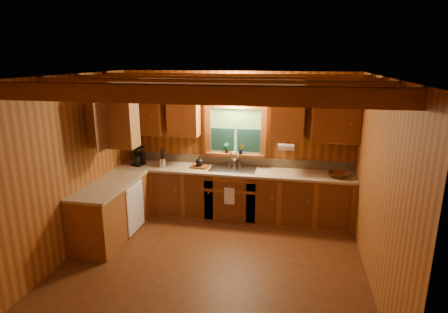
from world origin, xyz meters
The scene contains 20 objects.
room centered at (0.00, 0.00, 1.30)m, with size 4.20×4.20×4.20m.
ceiling_beams centered at (0.00, 0.00, 2.49)m, with size 4.20×2.54×0.18m.
base_cabinets centered at (-0.49, 1.28, 0.43)m, with size 4.20×2.22×0.86m.
countertop centered at (-0.48, 1.29, 0.88)m, with size 4.20×2.24×0.04m.
backsplash centered at (0.00, 1.89, 0.98)m, with size 4.20×0.02×0.16m, color tan.
dishwasher_panel centered at (-1.47, 0.68, 0.43)m, with size 0.02×0.60×0.80m, color white.
upper_cabinets centered at (-0.56, 1.42, 1.84)m, with size 4.19×1.77×0.78m.
window centered at (0.00, 1.87, 1.53)m, with size 1.12×0.08×1.00m.
window_sill centered at (0.00, 1.82, 1.12)m, with size 1.06×0.14×0.04m, color brown.
wall_sconce centered at (0.00, 1.75, 2.16)m, with size 0.45×0.21×0.17m.
paper_towel_roll centered at (0.92, 1.53, 1.37)m, with size 0.11×0.11×0.27m, color white.
dish_towel centered at (0.00, 1.26, 0.52)m, with size 0.18×0.01×0.30m, color white.
sink centered at (0.00, 1.60, 0.86)m, with size 0.82×0.48×0.43m.
coffee_maker centered at (-1.76, 1.55, 1.07)m, with size 0.19×0.24×0.34m.
utensil_crock centered at (-1.29, 1.52, 0.99)m, with size 0.12×0.12×0.35m.
cutting_board centered at (-0.61, 1.60, 0.91)m, with size 0.31×0.22×0.03m, color #5E3114.
teakettle centered at (-0.61, 1.60, 1.00)m, with size 0.14×0.14×0.18m.
wicker_basket centered at (1.80, 1.51, 0.94)m, with size 0.34×0.34×0.08m, color #48230C.
potted_plant_left centered at (-0.15, 1.81, 1.24)m, with size 0.11×0.07×0.20m, color #5E3114.
potted_plant_right centered at (0.11, 1.79, 1.23)m, with size 0.10×0.08×0.18m, color #5E3114.
Camera 1 is at (1.07, -4.55, 2.83)m, focal length 29.45 mm.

